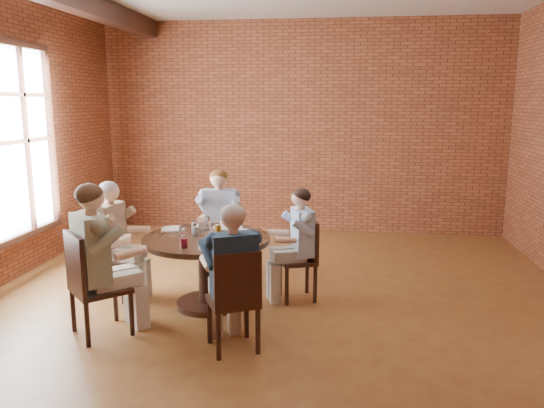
# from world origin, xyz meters

# --- Properties ---
(floor) EXTENTS (7.00, 7.00, 0.00)m
(floor) POSITION_xyz_m (0.00, 0.00, 0.00)
(floor) COLOR olive
(floor) RESTS_ON ground
(wall_back) EXTENTS (7.00, 0.00, 7.00)m
(wall_back) POSITION_xyz_m (0.00, 3.50, 1.70)
(wall_back) COLOR brown
(wall_back) RESTS_ON ground
(wall_front) EXTENTS (7.00, 0.00, 7.00)m
(wall_front) POSITION_xyz_m (0.00, -3.50, 1.70)
(wall_front) COLOR brown
(wall_front) RESTS_ON ground
(dining_table) EXTENTS (1.31, 1.31, 0.75)m
(dining_table) POSITION_xyz_m (-0.70, 0.00, 0.53)
(dining_table) COLOR #321910
(dining_table) RESTS_ON floor
(chair_a) EXTENTS (0.47, 0.47, 0.87)m
(chair_a) POSITION_xyz_m (0.28, 0.35, 0.48)
(chair_a) COLOR #321910
(chair_a) RESTS_ON floor
(diner_a) EXTENTS (0.69, 0.62, 1.22)m
(diner_a) POSITION_xyz_m (0.21, 0.33, 0.61)
(diner_a) COLOR #4470B1
(diner_a) RESTS_ON floor
(chair_b) EXTENTS (0.45, 0.45, 0.92)m
(chair_b) POSITION_xyz_m (-0.83, 1.17, 0.50)
(chair_b) COLOR #321910
(chair_b) RESTS_ON floor
(diner_b) EXTENTS (0.57, 0.68, 1.30)m
(diner_b) POSITION_xyz_m (-0.82, 1.08, 0.65)
(diner_b) COLOR #838EA7
(diner_b) RESTS_ON floor
(chair_c) EXTENTS (0.45, 0.45, 0.91)m
(chair_c) POSITION_xyz_m (-1.83, 0.14, 0.50)
(chair_c) COLOR #321910
(chair_c) RESTS_ON floor
(diner_c) EXTENTS (0.67, 0.57, 1.28)m
(diner_c) POSITION_xyz_m (-1.75, 0.13, 0.64)
(diner_c) COLOR brown
(diner_c) RESTS_ON floor
(chair_d) EXTENTS (0.65, 0.65, 0.98)m
(chair_d) POSITION_xyz_m (-1.57, -0.84, 0.53)
(chair_d) COLOR #321910
(chair_d) RESTS_ON floor
(diner_d) EXTENTS (0.91, 0.90, 1.41)m
(diner_d) POSITION_xyz_m (-1.50, -0.78, 0.70)
(diner_d) COLOR gray
(diner_d) RESTS_ON floor
(chair_e) EXTENTS (0.54, 0.54, 0.91)m
(chair_e) POSITION_xyz_m (-0.21, -0.99, 0.50)
(chair_e) COLOR #321910
(chair_e) RESTS_ON floor
(diner_e) EXTENTS (0.72, 0.77, 1.28)m
(diner_e) POSITION_xyz_m (-0.24, -0.92, 0.64)
(diner_e) COLOR #172A41
(diner_e) RESTS_ON floor
(plate_a) EXTENTS (0.26, 0.26, 0.01)m
(plate_a) POSITION_xyz_m (-0.41, 0.23, 0.76)
(plate_a) COLOR white
(plate_a) RESTS_ON dining_table
(plate_b) EXTENTS (0.26, 0.26, 0.01)m
(plate_b) POSITION_xyz_m (-0.60, 0.41, 0.76)
(plate_b) COLOR white
(plate_b) RESTS_ON dining_table
(plate_c) EXTENTS (0.26, 0.26, 0.01)m
(plate_c) POSITION_xyz_m (-1.14, 0.27, 0.76)
(plate_c) COLOR white
(plate_c) RESTS_ON dining_table
(plate_d) EXTENTS (0.26, 0.26, 0.01)m
(plate_d) POSITION_xyz_m (-0.53, -0.42, 0.76)
(plate_d) COLOR white
(plate_d) RESTS_ON dining_table
(glass_a) EXTENTS (0.07, 0.07, 0.14)m
(glass_a) POSITION_xyz_m (-0.38, 0.09, 0.82)
(glass_a) COLOR white
(glass_a) RESTS_ON dining_table
(glass_b) EXTENTS (0.07, 0.07, 0.14)m
(glass_b) POSITION_xyz_m (-0.61, 0.15, 0.82)
(glass_b) COLOR white
(glass_b) RESTS_ON dining_table
(glass_c) EXTENTS (0.07, 0.07, 0.14)m
(glass_c) POSITION_xyz_m (-0.77, 0.33, 0.82)
(glass_c) COLOR white
(glass_c) RESTS_ON dining_table
(glass_d) EXTENTS (0.07, 0.07, 0.14)m
(glass_d) POSITION_xyz_m (-0.84, 0.07, 0.82)
(glass_d) COLOR white
(glass_d) RESTS_ON dining_table
(glass_e) EXTENTS (0.07, 0.07, 0.14)m
(glass_e) POSITION_xyz_m (-0.90, -0.16, 0.82)
(glass_e) COLOR white
(glass_e) RESTS_ON dining_table
(glass_f) EXTENTS (0.07, 0.07, 0.14)m
(glass_f) POSITION_xyz_m (-0.81, -0.43, 0.82)
(glass_f) COLOR white
(glass_f) RESTS_ON dining_table
(smartphone) EXTENTS (0.08, 0.14, 0.01)m
(smartphone) POSITION_xyz_m (-0.33, -0.20, 0.75)
(smartphone) COLOR black
(smartphone) RESTS_ON dining_table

